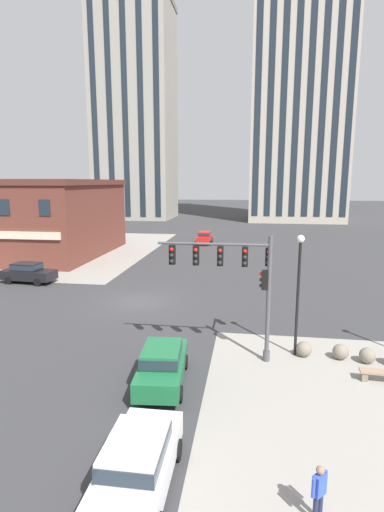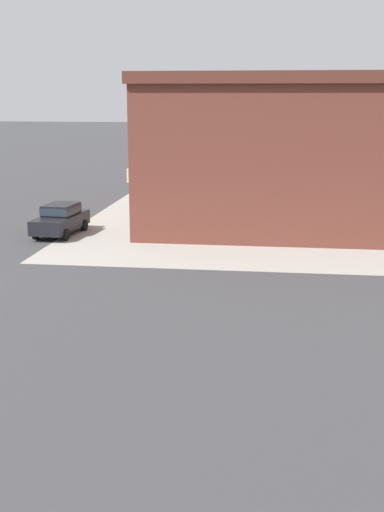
# 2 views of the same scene
# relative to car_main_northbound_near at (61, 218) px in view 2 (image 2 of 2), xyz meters

# --- Properties ---
(sidewalk_far_corner) EXTENTS (32.00, 32.00, 0.02)m
(sidewalk_far_corner) POSITION_rel_car_main_northbound_near_xyz_m (-9.41, 16.20, -0.92)
(sidewalk_far_corner) COLOR gray
(sidewalk_far_corner) RESTS_ON ground
(car_main_northbound_near) EXTENTS (4.53, 2.17, 1.68)m
(car_main_northbound_near) POSITION_rel_car_main_northbound_near_xyz_m (0.00, 0.00, 0.00)
(car_main_northbound_near) COLOR black
(car_main_northbound_near) RESTS_ON ground
(storefront_block_near_corner) EXTENTS (24.70, 17.57, 8.59)m
(storefront_block_near_corner) POSITION_rel_car_main_northbound_near_xyz_m (-10.52, 12.77, 3.39)
(storefront_block_near_corner) COLOR brown
(storefront_block_near_corner) RESTS_ON ground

